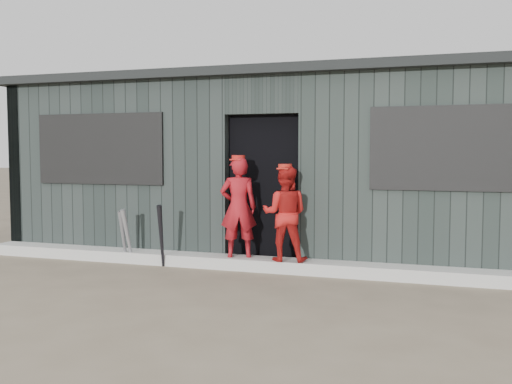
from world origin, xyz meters
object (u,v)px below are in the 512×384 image
(bat_right, at_px, (161,236))
(player_red_left, at_px, (238,207))
(bat_mid, at_px, (123,237))
(player_red_right, at_px, (285,214))
(dugout, at_px, (290,166))
(player_grey_back, at_px, (280,219))
(bat_left, at_px, (128,236))

(bat_right, bearing_deg, player_red_left, 15.82)
(bat_mid, height_order, player_red_right, player_red_right)
(bat_right, height_order, dugout, dugout)
(player_grey_back, relative_size, dugout, 0.14)
(player_red_right, distance_m, dugout, 1.87)
(player_red_right, relative_size, dugout, 0.14)
(bat_mid, bearing_deg, player_red_left, 5.27)
(player_red_left, xyz_separation_m, player_grey_back, (0.37, 0.63, -0.20))
(player_red_left, xyz_separation_m, dugout, (0.25, 1.68, 0.49))
(player_grey_back, bearing_deg, dugout, -65.35)
(bat_left, distance_m, player_red_left, 1.59)
(bat_mid, relative_size, player_grey_back, 0.61)
(bat_left, distance_m, player_grey_back, 2.07)
(player_red_right, bearing_deg, bat_right, 0.18)
(bat_left, distance_m, bat_mid, 0.09)
(bat_left, xyz_separation_m, player_red_right, (2.16, 0.11, 0.37))
(bat_mid, relative_size, dugout, 0.09)
(bat_left, height_order, player_red_right, player_red_right)
(bat_right, relative_size, player_red_left, 0.65)
(bat_right, height_order, player_red_right, player_red_right)
(dugout, bearing_deg, bat_right, -121.86)
(bat_mid, bearing_deg, player_red_right, 2.08)
(bat_right, distance_m, player_red_left, 1.08)
(player_red_left, bearing_deg, bat_mid, -15.79)
(bat_right, xyz_separation_m, player_red_right, (1.61, 0.21, 0.33))
(bat_left, bearing_deg, player_red_left, 6.48)
(player_red_left, relative_size, player_red_right, 1.09)
(player_red_left, bearing_deg, player_red_right, 152.96)
(player_grey_back, height_order, dugout, dugout)
(bat_mid, distance_m, bat_right, 0.65)
(bat_mid, bearing_deg, bat_right, -11.25)
(bat_left, distance_m, dugout, 2.72)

